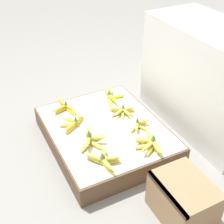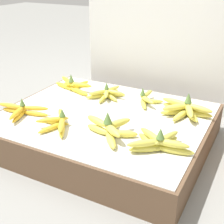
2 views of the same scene
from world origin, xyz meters
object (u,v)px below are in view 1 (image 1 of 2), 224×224
(wooden_crate, at_px, (183,200))
(banana_bunch_middle_midleft, at_px, (122,111))
(banana_bunch_front_left, at_px, (65,107))
(banana_bunch_middle_left, at_px, (111,96))
(banana_bunch_front_midleft, at_px, (73,123))
(banana_bunch_middle_right, at_px, (150,143))
(foam_tray_white, at_px, (219,25))
(banana_bunch_front_midright, at_px, (91,139))
(banana_bunch_front_right, at_px, (104,159))
(banana_bunch_middle_midright, at_px, (139,125))

(wooden_crate, height_order, banana_bunch_middle_midleft, wooden_crate)
(banana_bunch_front_left, height_order, banana_bunch_middle_left, banana_bunch_middle_left)
(banana_bunch_middle_midleft, bearing_deg, banana_bunch_front_left, -123.61)
(banana_bunch_front_midleft, height_order, banana_bunch_middle_right, banana_bunch_middle_right)
(foam_tray_white, bearing_deg, banana_bunch_front_midright, -89.53)
(banana_bunch_front_midright, bearing_deg, banana_bunch_front_right, -2.26)
(banana_bunch_front_midleft, height_order, banana_bunch_front_midright, banana_bunch_front_midright)
(banana_bunch_front_midright, distance_m, banana_bunch_middle_midleft, 0.42)
(foam_tray_white, bearing_deg, banana_bunch_middle_left, -124.69)
(banana_bunch_front_midright, height_order, foam_tray_white, foam_tray_white)
(wooden_crate, relative_size, foam_tray_white, 1.38)
(banana_bunch_front_midright, relative_size, foam_tray_white, 0.97)
(banana_bunch_middle_left, relative_size, foam_tray_white, 1.08)
(banana_bunch_middle_midright, bearing_deg, banana_bunch_middle_left, -178.77)
(banana_bunch_front_midleft, relative_size, banana_bunch_middle_midright, 1.14)
(banana_bunch_middle_right, bearing_deg, banana_bunch_middle_midleft, 176.73)
(banana_bunch_middle_left, relative_size, banana_bunch_middle_midleft, 1.29)
(banana_bunch_front_midright, height_order, banana_bunch_front_right, banana_bunch_front_midright)
(banana_bunch_middle_left, bearing_deg, banana_bunch_middle_midright, 1.23)
(banana_bunch_middle_right, bearing_deg, banana_bunch_front_midright, -123.31)
(banana_bunch_middle_midleft, bearing_deg, banana_bunch_middle_midright, 6.60)
(banana_bunch_front_midright, bearing_deg, banana_bunch_middle_right, 56.69)
(banana_bunch_front_midleft, height_order, banana_bunch_middle_midleft, banana_bunch_front_midleft)
(banana_bunch_front_midleft, bearing_deg, wooden_crate, 18.94)
(banana_bunch_front_midright, distance_m, foam_tray_white, 1.18)
(banana_bunch_front_right, height_order, banana_bunch_middle_midleft, banana_bunch_front_right)
(wooden_crate, bearing_deg, banana_bunch_front_right, -148.07)
(banana_bunch_front_midright, bearing_deg, banana_bunch_middle_midright, 89.03)
(banana_bunch_middle_midright, bearing_deg, banana_bunch_front_midleft, -120.03)
(banana_bunch_middle_midright, xyz_separation_m, foam_tray_white, (-0.01, 0.61, 0.64))
(banana_bunch_middle_midright, bearing_deg, banana_bunch_front_left, -139.04)
(banana_bunch_middle_midleft, bearing_deg, foam_tray_white, 72.58)
(banana_bunch_front_midright, distance_m, banana_bunch_middle_midright, 0.39)
(banana_bunch_front_midleft, bearing_deg, banana_bunch_front_left, 175.87)
(banana_bunch_middle_right, relative_size, foam_tray_white, 1.01)
(wooden_crate, xyz_separation_m, banana_bunch_front_midright, (-0.67, -0.27, 0.06))
(banana_bunch_front_midright, bearing_deg, wooden_crate, 22.17)
(wooden_crate, xyz_separation_m, banana_bunch_middle_right, (-0.45, 0.06, 0.05))
(banana_bunch_front_right, xyz_separation_m, banana_bunch_middle_midleft, (-0.43, 0.37, -0.01))
(banana_bunch_front_midleft, height_order, banana_bunch_front_right, banana_bunch_front_right)
(banana_bunch_middle_midright, bearing_deg, foam_tray_white, 91.37)
(banana_bunch_middle_left, distance_m, banana_bunch_middle_midright, 0.45)
(banana_bunch_front_right, xyz_separation_m, banana_bunch_middle_right, (0.00, 0.34, 0.00))
(wooden_crate, bearing_deg, banana_bunch_middle_midright, 170.50)
(banana_bunch_front_midleft, bearing_deg, banana_bunch_middle_midleft, 85.72)
(banana_bunch_middle_right, bearing_deg, banana_bunch_front_midleft, -140.80)
(wooden_crate, xyz_separation_m, banana_bunch_front_right, (-0.45, -0.28, 0.05))
(banana_bunch_front_right, bearing_deg, banana_bunch_front_midright, 177.74)
(banana_bunch_front_left, xyz_separation_m, banana_bunch_middle_left, (0.02, 0.40, 0.00))
(banana_bunch_middle_midright, bearing_deg, wooden_crate, -9.50)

